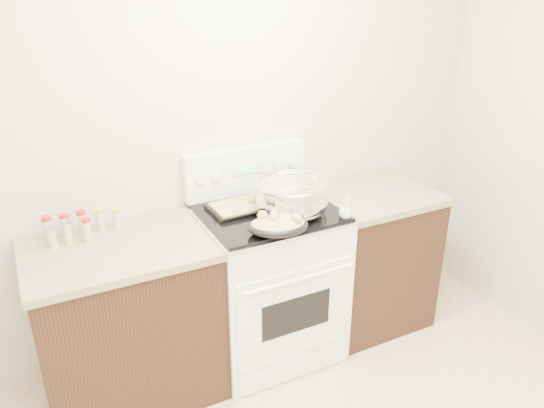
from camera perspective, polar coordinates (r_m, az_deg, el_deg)
room_shell at (r=1.39m, az=12.84°, el=3.62°), size 4.10×3.60×2.75m
counter_left at (r=2.99m, az=-15.20°, el=-12.02°), size 0.93×0.67×0.92m
counter_right at (r=3.54m, az=10.19°, el=-5.47°), size 0.73×0.67×0.92m
kitchen_range at (r=3.18m, az=-0.45°, el=-8.08°), size 0.78×0.73×1.22m
mixing_bowl at (r=2.90m, az=2.15°, el=0.74°), size 0.47×0.47×0.24m
roasting_pan at (r=2.69m, az=0.64°, el=-2.21°), size 0.36×0.30×0.11m
baking_sheet at (r=2.97m, az=-3.15°, el=-0.22°), size 0.36×0.26×0.06m
wooden_spoon at (r=2.85m, az=0.67°, el=-1.46°), size 0.08×0.25×0.04m
blue_ladle at (r=2.90m, az=7.96°, el=-0.78°), size 0.19×0.22×0.10m
spice_jars at (r=2.87m, az=-20.20°, el=-2.25°), size 0.39×0.15×0.13m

